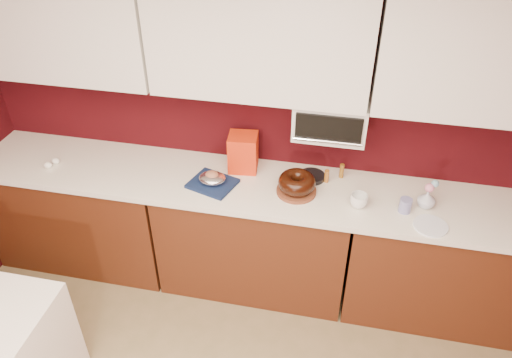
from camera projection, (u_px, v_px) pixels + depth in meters
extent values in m
cube|color=white|center=(19.00, 94.00, 0.86)|extent=(4.00, 4.50, 0.02)
cube|color=#39070B|center=(264.00, 116.00, 3.37)|extent=(4.00, 0.02, 2.50)
cube|color=#502310|center=(86.00, 212.00, 3.83)|extent=(1.31, 0.58, 0.86)
cube|color=#502310|center=(255.00, 237.00, 3.61)|extent=(1.31, 0.58, 0.86)
cube|color=#502310|center=(447.00, 264.00, 3.39)|extent=(1.31, 0.58, 0.86)
cube|color=white|center=(255.00, 187.00, 3.34)|extent=(4.00, 0.62, 0.04)
cube|color=white|center=(51.00, 23.00, 3.11)|extent=(1.31, 0.33, 0.70)
cube|color=white|center=(260.00, 38.00, 2.89)|extent=(1.31, 0.33, 0.70)
cube|color=white|center=(504.00, 57.00, 2.67)|extent=(1.31, 0.33, 0.70)
cube|color=white|center=(331.00, 117.00, 3.11)|extent=(0.45, 0.30, 0.25)
cube|color=black|center=(328.00, 129.00, 2.98)|extent=(0.40, 0.02, 0.18)
cylinder|color=silver|center=(327.00, 141.00, 3.01)|extent=(0.42, 0.02, 0.02)
cylinder|color=brown|center=(296.00, 191.00, 3.25)|extent=(0.30, 0.30, 0.02)
torus|color=black|center=(297.00, 182.00, 3.22)|extent=(0.28, 0.28, 0.10)
cube|color=#122146|center=(213.00, 184.00, 3.32)|extent=(0.35, 0.32, 0.02)
ellipsoid|color=silver|center=(212.00, 178.00, 3.30)|extent=(0.21, 0.19, 0.07)
ellipsoid|color=#AB6B4E|center=(212.00, 175.00, 3.28)|extent=(0.10, 0.09, 0.06)
cube|color=#BC0F0C|center=(243.00, 152.00, 3.41)|extent=(0.21, 0.20, 0.26)
cylinder|color=black|center=(312.00, 176.00, 3.38)|extent=(0.22, 0.22, 0.03)
imported|color=white|center=(359.00, 199.00, 3.11)|extent=(0.14, 0.14, 0.11)
cylinder|color=navy|center=(405.00, 205.00, 3.08)|extent=(0.10, 0.10, 0.09)
imported|color=silver|center=(427.00, 198.00, 3.10)|extent=(0.10, 0.10, 0.13)
sphere|color=pink|center=(430.00, 188.00, 3.06)|extent=(0.06, 0.06, 0.06)
sphere|color=#80B6CD|center=(435.00, 184.00, 3.05)|extent=(0.05, 0.05, 0.05)
cylinder|color=white|center=(431.00, 226.00, 2.99)|extent=(0.26, 0.26, 0.01)
cylinder|color=#9C591C|center=(327.00, 176.00, 3.33)|extent=(0.03, 0.03, 0.09)
ellipsoid|color=white|center=(48.00, 165.00, 3.48)|extent=(0.07, 0.06, 0.05)
ellipsoid|color=white|center=(56.00, 161.00, 3.52)|extent=(0.07, 0.06, 0.05)
cylinder|color=brown|center=(342.00, 171.00, 3.37)|extent=(0.03, 0.03, 0.10)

